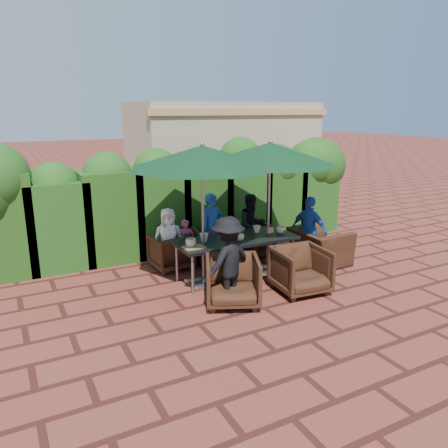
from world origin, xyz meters
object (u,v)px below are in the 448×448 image
dining_table (236,242)px  chair_far_right (253,238)px  chair_end_right (320,241)px  umbrella_left (202,157)px  chair_near_left (233,279)px  chair_near_right (301,268)px  umbrella_right (270,154)px  chair_far_left (171,250)px  chair_far_mid (214,243)px

dining_table → chair_far_right: bearing=45.0°
chair_far_right → chair_end_right: size_ratio=0.69×
dining_table → umbrella_left: size_ratio=0.88×
umbrella_left → chair_near_left: umbrella_left is taller
chair_near_right → umbrella_right: bearing=92.8°
chair_near_right → chair_end_right: (1.22, 0.98, 0.04)m
umbrella_right → chair_end_right: umbrella_right is taller
umbrella_right → chair_far_left: (-1.56, 0.99, -1.84)m
chair_far_left → chair_near_right: 2.56m
umbrella_left → chair_far_right: umbrella_left is taller
chair_far_left → chair_far_mid: chair_far_mid is taller
chair_near_left → chair_near_right: size_ratio=1.00×
dining_table → chair_far_mid: size_ratio=2.86×
umbrella_left → chair_far_mid: bearing=54.8°
umbrella_left → chair_far_right: (1.58, 0.94, -1.85)m
chair_far_right → chair_near_left: chair_near_left is taller
chair_far_left → chair_near_left: chair_near_left is taller
dining_table → umbrella_right: (0.70, 0.02, 1.54)m
chair_far_left → chair_end_right: 2.93m
chair_far_left → chair_near_right: chair_near_right is taller
chair_near_left → chair_end_right: chair_end_right is taller
chair_far_right → chair_near_left: bearing=32.1°
dining_table → umbrella_left: bearing=179.7°
umbrella_right → chair_far_mid: umbrella_right is taller
chair_near_left → umbrella_left: bearing=117.6°
dining_table → chair_far_mid: 1.01m
dining_table → umbrella_left: 1.67m
chair_far_left → umbrella_left: bearing=98.4°
chair_near_left → chair_far_right: bearing=75.5°
umbrella_right → chair_near_left: 2.41m
chair_far_mid → chair_end_right: size_ratio=0.72×
chair_end_right → umbrella_right: bearing=83.8°
chair_far_mid → chair_far_right: chair_far_mid is taller
chair_far_right → chair_end_right: (0.92, -1.02, 0.10)m
umbrella_left → chair_end_right: umbrella_left is taller
chair_far_left → chair_far_right: bearing=174.1°
umbrella_left → umbrella_right: same height
umbrella_left → chair_near_right: (1.29, -1.06, -1.79)m
chair_far_left → chair_far_right: 1.80m
chair_far_left → chair_end_right: bearing=154.4°
chair_near_right → chair_end_right: bearing=44.3°
umbrella_right → chair_near_right: bearing=-92.6°
chair_far_left → chair_far_mid: size_ratio=0.96×
dining_table → chair_far_left: size_ratio=2.98×
chair_far_right → chair_near_left: 2.44m
chair_far_left → chair_far_right: (1.80, -0.06, -0.01)m
chair_near_right → chair_far_right: bearing=87.1°
dining_table → umbrella_right: umbrella_right is taller
chair_far_left → chair_near_left: size_ratio=0.87×
dining_table → chair_far_left: 1.36m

